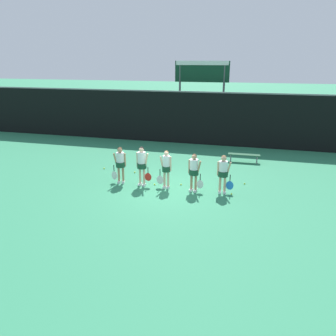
# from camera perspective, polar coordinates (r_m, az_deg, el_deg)

# --- Properties ---
(ground_plane) EXTENTS (140.00, 140.00, 0.00)m
(ground_plane) POSITION_cam_1_polar(r_m,az_deg,el_deg) (14.03, 0.02, -3.47)
(ground_plane) COLOR #2D7F56
(fence_windscreen) EXTENTS (60.00, 0.08, 3.36)m
(fence_windscreen) POSITION_cam_1_polar(r_m,az_deg,el_deg) (21.05, 5.60, 8.62)
(fence_windscreen) COLOR black
(fence_windscreen) RESTS_ON ground_plane
(scoreboard) EXTENTS (3.62, 0.15, 5.15)m
(scoreboard) POSITION_cam_1_polar(r_m,az_deg,el_deg) (22.63, 5.89, 15.21)
(scoreboard) COLOR #515156
(scoreboard) RESTS_ON ground_plane
(bench_courtside) EXTENTS (1.68, 0.40, 0.43)m
(bench_courtside) POSITION_cam_1_polar(r_m,az_deg,el_deg) (17.92, 13.09, 2.16)
(bench_courtside) COLOR #19472D
(bench_courtside) RESTS_ON ground_plane
(player_0) EXTENTS (0.66, 0.41, 1.63)m
(player_0) POSITION_cam_1_polar(r_m,az_deg,el_deg) (14.45, -8.32, 1.06)
(player_0) COLOR tan
(player_0) RESTS_ON ground_plane
(player_1) EXTENTS (0.68, 0.40, 1.74)m
(player_1) POSITION_cam_1_polar(r_m,az_deg,el_deg) (14.01, -4.58, 0.92)
(player_1) COLOR beige
(player_1) RESTS_ON ground_plane
(player_2) EXTENTS (0.64, 0.35, 1.64)m
(player_2) POSITION_cam_1_polar(r_m,az_deg,el_deg) (13.71, -0.33, 0.23)
(player_2) COLOR beige
(player_2) RESTS_ON ground_plane
(player_3) EXTENTS (0.66, 0.39, 1.61)m
(player_3) POSITION_cam_1_polar(r_m,az_deg,el_deg) (13.40, 4.56, -0.28)
(player_3) COLOR tan
(player_3) RESTS_ON ground_plane
(player_4) EXTENTS (0.69, 0.40, 1.61)m
(player_4) POSITION_cam_1_polar(r_m,az_deg,el_deg) (13.36, 9.61, -0.52)
(player_4) COLOR tan
(player_4) RESTS_ON ground_plane
(tennis_ball_0) EXTENTS (0.07, 0.07, 0.07)m
(tennis_ball_0) POSITION_cam_1_polar(r_m,az_deg,el_deg) (14.80, 13.20, -2.66)
(tennis_ball_0) COLOR #CCE033
(tennis_ball_0) RESTS_ON ground_plane
(tennis_ball_1) EXTENTS (0.07, 0.07, 0.07)m
(tennis_ball_1) POSITION_cam_1_polar(r_m,az_deg,el_deg) (15.08, -8.57, -1.97)
(tennis_ball_1) COLOR #CCE033
(tennis_ball_1) RESTS_ON ground_plane
(tennis_ball_2) EXTENTS (0.07, 0.07, 0.07)m
(tennis_ball_2) POSITION_cam_1_polar(r_m,az_deg,el_deg) (15.93, -7.83, -0.81)
(tennis_ball_2) COLOR #CCE033
(tennis_ball_2) RESTS_ON ground_plane
(tennis_ball_3) EXTENTS (0.06, 0.06, 0.06)m
(tennis_ball_3) POSITION_cam_1_polar(r_m,az_deg,el_deg) (14.32, 2.29, -2.89)
(tennis_ball_3) COLOR #CCE033
(tennis_ball_3) RESTS_ON ground_plane
(tennis_ball_4) EXTENTS (0.06, 0.06, 0.06)m
(tennis_ball_4) POSITION_cam_1_polar(r_m,az_deg,el_deg) (14.71, 5.78, -2.39)
(tennis_ball_4) COLOR #CCE033
(tennis_ball_4) RESTS_ON ground_plane
(tennis_ball_5) EXTENTS (0.06, 0.06, 0.06)m
(tennis_ball_5) POSITION_cam_1_polar(r_m,az_deg,el_deg) (13.58, 10.98, -4.45)
(tennis_ball_5) COLOR #CCE033
(tennis_ball_5) RESTS_ON ground_plane
(tennis_ball_6) EXTENTS (0.07, 0.07, 0.07)m
(tennis_ball_6) POSITION_cam_1_polar(r_m,az_deg,el_deg) (15.59, -8.45, -1.27)
(tennis_ball_6) COLOR #CCE033
(tennis_ball_6) RESTS_ON ground_plane
(tennis_ball_7) EXTENTS (0.07, 0.07, 0.07)m
(tennis_ball_7) POSITION_cam_1_polar(r_m,az_deg,el_deg) (14.32, -2.36, -2.88)
(tennis_ball_7) COLOR #CCE033
(tennis_ball_7) RESTS_ON ground_plane
(tennis_ball_8) EXTENTS (0.07, 0.07, 0.07)m
(tennis_ball_8) POSITION_cam_1_polar(r_m,az_deg,el_deg) (16.71, -11.06, -0.06)
(tennis_ball_8) COLOR #CCE033
(tennis_ball_8) RESTS_ON ground_plane
(tennis_ball_9) EXTENTS (0.07, 0.07, 0.07)m
(tennis_ball_9) POSITION_cam_1_polar(r_m,az_deg,el_deg) (15.93, -5.81, -0.74)
(tennis_ball_9) COLOR #CCE033
(tennis_ball_9) RESTS_ON ground_plane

